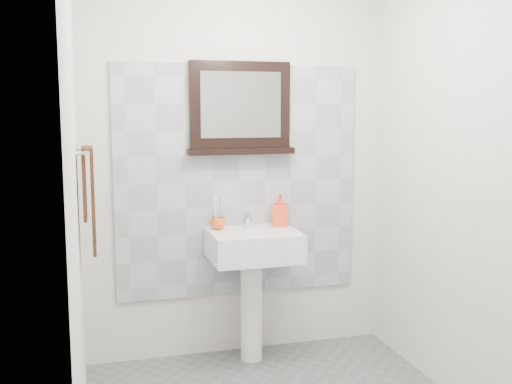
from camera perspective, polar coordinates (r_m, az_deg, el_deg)
back_wall at (r=3.90m, az=-1.69°, el=2.52°), size 2.00×0.01×2.50m
front_wall at (r=1.87m, az=14.84°, el=-3.51°), size 2.00×0.01×2.50m
left_wall at (r=2.70m, az=-16.85°, el=-0.16°), size 0.01×2.20×2.50m
right_wall at (r=3.32m, az=20.16°, el=1.12°), size 0.01×2.20×2.50m
splashback at (r=3.90m, az=-1.65°, el=1.04°), size 1.60×0.02×1.50m
pedestal_sink at (r=3.79m, az=-0.27°, el=-6.43°), size 0.55×0.44×0.96m
toothbrush_cup at (r=3.80m, az=-3.64°, el=-2.99°), size 0.12×0.12×0.08m
toothbrushes at (r=3.79m, az=-3.71°, el=-1.73°), size 0.05×0.04×0.21m
soap_dispenser at (r=3.88m, az=2.32°, el=-1.69°), size 0.13×0.13×0.22m
framed_mirror at (r=3.85m, az=-1.52°, el=7.79°), size 0.69×0.11×0.59m
towel_bar at (r=3.23m, az=-15.85°, el=3.79°), size 0.07×0.40×0.03m
hand_towel at (r=3.25m, az=-15.59°, el=0.09°), size 0.06×0.30×0.55m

